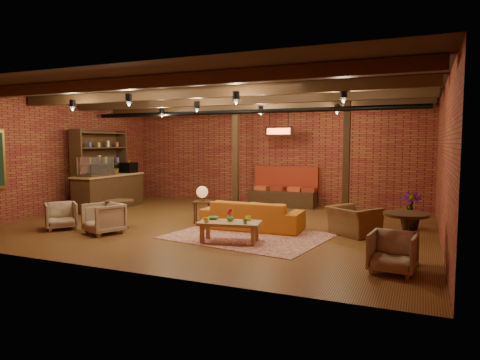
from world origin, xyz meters
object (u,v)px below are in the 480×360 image
at_px(coffee_table, 229,224).
at_px(plant_tall, 412,173).
at_px(side_table_lamp, 202,195).
at_px(round_table_right, 406,230).
at_px(armchair_a, 61,214).
at_px(sofa, 253,215).
at_px(armchair_right, 354,216).
at_px(round_table_left, 120,209).
at_px(armchair_b, 104,217).
at_px(armchair_far, 393,250).
at_px(side_table_book, 362,214).

xyz_separation_m(coffee_table, plant_tall, (3.32, 2.81, 0.93)).
xyz_separation_m(side_table_lamp, round_table_right, (4.83, -1.95, -0.13)).
relative_size(armchair_a, plant_tall, 0.26).
relative_size(sofa, armchair_right, 2.39).
relative_size(round_table_left, armchair_b, 0.90).
distance_m(side_table_lamp, plant_tall, 5.00).
xyz_separation_m(side_table_lamp, armchair_far, (4.67, -2.52, -0.35)).
bearing_deg(coffee_table, side_table_lamp, 131.88).
xyz_separation_m(sofa, coffee_table, (0.03, -1.37, 0.04)).
height_order(sofa, armchair_a, armchair_a).
relative_size(round_table_left, armchair_far, 0.96).
height_order(sofa, round_table_left, same).
xyz_separation_m(sofa, armchair_b, (-2.87, -1.70, 0.04)).
bearing_deg(round_table_right, armchair_b, -179.48).
bearing_deg(armchair_a, side_table_book, -30.26).
distance_m(round_table_left, armchair_b, 0.58).
distance_m(coffee_table, round_table_right, 3.34).
bearing_deg(sofa, armchair_far, 143.85).
distance_m(sofa, armchair_a, 4.46).
height_order(armchair_a, side_table_book, armchair_a).
bearing_deg(armchair_a, round_table_left, -25.70).
relative_size(coffee_table, armchair_a, 1.94).
bearing_deg(plant_tall, armchair_a, -157.30).
bearing_deg(armchair_far, plant_tall, 93.68).
xyz_separation_m(sofa, armchair_far, (3.19, -2.21, 0.01)).
height_order(coffee_table, armchair_right, armchair_right).
xyz_separation_m(armchair_b, armchair_far, (6.06, -0.51, -0.03)).
relative_size(sofa, side_table_lamp, 2.49).
bearing_deg(armchair_far, armchair_b, -178.67).
xyz_separation_m(armchair_b, armchair_right, (5.11, 1.97, 0.05)).
distance_m(sofa, armchair_right, 2.26).
height_order(side_table_lamp, armchair_right, side_table_lamp).
bearing_deg(plant_tall, armchair_right, -133.71).
height_order(armchair_a, round_table_right, round_table_right).
bearing_deg(armchair_a, armchair_b, -50.55).
bearing_deg(armchair_a, armchair_far, -54.37).
bearing_deg(plant_tall, armchair_far, -92.50).
xyz_separation_m(coffee_table, side_table_book, (2.33, 2.05, 0.05)).
bearing_deg(armchair_right, coffee_table, 71.52).
bearing_deg(sofa, side_table_lamp, -13.22).
distance_m(armchair_a, armchair_b, 1.25).
bearing_deg(coffee_table, armchair_a, -175.61).
distance_m(armchair_right, armchair_far, 2.66).
bearing_deg(armchair_far, side_table_book, 112.28).
relative_size(sofa, plant_tall, 0.88).
height_order(armchair_right, round_table_right, round_table_right).
xyz_separation_m(side_table_book, round_table_right, (0.99, -2.31, 0.15)).
xyz_separation_m(armchair_a, side_table_book, (6.48, 2.36, 0.08)).
relative_size(side_table_book, round_table_right, 0.56).
bearing_deg(side_table_lamp, sofa, -11.81).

